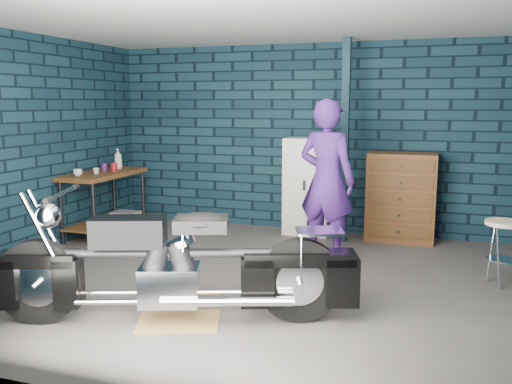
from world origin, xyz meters
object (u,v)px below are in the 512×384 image
at_px(person, 327,181).
at_px(locker, 308,186).
at_px(motorcycle, 177,257).
at_px(workbench, 105,204).
at_px(storage_bin, 126,220).
at_px(tool_chest, 401,197).
at_px(shop_stool, 502,253).

xyz_separation_m(person, locker, (-0.50, 1.20, -0.27)).
bearing_deg(person, motorcycle, 85.82).
height_order(workbench, storage_bin, workbench).
bearing_deg(person, tool_chest, -107.56).
relative_size(storage_bin, shop_stool, 0.60).
bearing_deg(person, shop_stool, -174.65).
bearing_deg(tool_chest, motorcycle, -114.95).
bearing_deg(locker, motorcycle, -95.37).
relative_size(person, tool_chest, 1.59).
xyz_separation_m(locker, tool_chest, (1.29, 0.00, -0.09)).
relative_size(locker, tool_chest, 1.15).
bearing_deg(shop_stool, tool_chest, 125.77).
bearing_deg(locker, tool_chest, 0.00).
relative_size(workbench, locker, 1.02).
bearing_deg(locker, shop_stool, -32.81).
relative_size(workbench, motorcycle, 0.54).
relative_size(motorcycle, storage_bin, 6.46).
bearing_deg(workbench, locker, 21.01).
bearing_deg(motorcycle, workbench, 114.61).
bearing_deg(shop_stool, locker, 147.19).
xyz_separation_m(locker, shop_stool, (2.40, -1.55, -0.35)).
bearing_deg(person, locker, -51.61).
height_order(tool_chest, shop_stool, tool_chest).
xyz_separation_m(motorcycle, shop_stool, (2.73, 1.92, -0.24)).
bearing_deg(workbench, shop_stool, -5.85).
bearing_deg(locker, storage_bin, -168.75).
distance_m(person, storage_bin, 3.33).
xyz_separation_m(motorcycle, person, (0.82, 2.27, 0.38)).
xyz_separation_m(tool_chest, shop_stool, (1.12, -1.55, -0.26)).
height_order(motorcycle, person, person).
height_order(workbench, motorcycle, motorcycle).
distance_m(person, shop_stool, 2.03).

